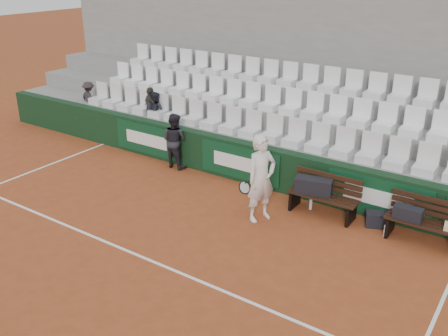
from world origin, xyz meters
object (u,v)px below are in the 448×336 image
ball_kid (175,141)px  sports_bag_ground (378,219)px  sports_bag_right (408,213)px  water_bottle_far (385,231)px  bench_left (322,205)px  tennis_player (261,179)px  sports_bag_left (313,186)px  spectator_b (150,93)px  spectator_a (88,84)px  bench_right (424,233)px  spectator_c (155,96)px  water_bottle_near (311,204)px

ball_kid → sports_bag_ground: bearing=-179.7°
sports_bag_right → water_bottle_far: sports_bag_right is taller
bench_left → tennis_player: 1.52m
sports_bag_left → spectator_b: (-5.54, 1.09, 1.00)m
sports_bag_ground → spectator_a: (-9.49, 0.91, 1.38)m
ball_kid → spectator_a: size_ratio=1.39×
bench_right → sports_bag_right: bearing=-171.7°
sports_bag_ground → water_bottle_far: (0.26, -0.34, -0.03)m
bench_right → sports_bag_left: (-2.34, -0.01, 0.39)m
bench_left → bench_right: bearing=0.5°
bench_left → bench_right: same height
sports_bag_left → spectator_a: bearing=172.3°
water_bottle_far → tennis_player: size_ratio=0.13×
ball_kid → spectator_b: 1.88m
bench_right → spectator_b: size_ratio=1.22×
spectator_b → spectator_c: (0.16, 0.00, -0.05)m
bench_left → spectator_a: size_ratio=1.43×
bench_right → tennis_player: size_ratio=0.81×
sports_bag_left → spectator_a: 8.22m
sports_bag_right → sports_bag_ground: (-0.60, 0.22, -0.42)m
water_bottle_far → ball_kid: (-5.73, 0.48, 0.60)m
sports_bag_left → bench_left: bearing=-1.4°
sports_bag_left → spectator_b: size_ratio=0.63×
water_bottle_near → spectator_c: size_ratio=0.22×
bench_right → spectator_a: spectator_a is taller
bench_right → sports_bag_right: size_ratio=2.79×
sports_bag_ground → water_bottle_near: (-1.46, -0.09, -0.03)m
bench_left → spectator_c: size_ratio=1.34×
bench_right → water_bottle_far: size_ratio=6.05×
tennis_player → spectator_a: spectator_a is taller
bench_right → water_bottle_near: bench_right is taller
water_bottle_far → spectator_a: size_ratio=0.24×
water_bottle_far → bench_left: bearing=173.9°
bench_left → sports_bag_left: sports_bag_left is taller
tennis_player → spectator_c: size_ratio=1.66×
spectator_a → spectator_c: spectator_c is taller
bench_right → sports_bag_ground: bench_right is taller
ball_kid → spectator_a: 4.18m
bench_left → water_bottle_far: bearing=-6.1°
sports_bag_ground → spectator_c: spectator_c is taller
water_bottle_far → spectator_a: (-9.75, 1.25, 1.40)m
water_bottle_far → water_bottle_near: bearing=171.8°
sports_bag_right → water_bottle_far: (-0.34, -0.12, -0.45)m
spectator_c → sports_bag_right: bearing=176.4°
tennis_player → spectator_a: 7.61m
bench_right → ball_kid: size_ratio=1.03×
sports_bag_right → spectator_a: bearing=173.6°
bench_left → spectator_a: bearing=172.5°
tennis_player → sports_bag_right: bearing=17.3°
sports_bag_right → spectator_b: size_ratio=0.44×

